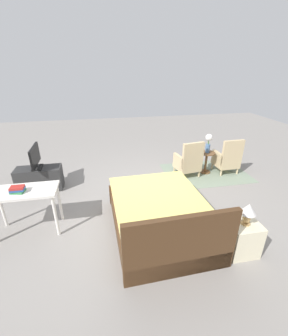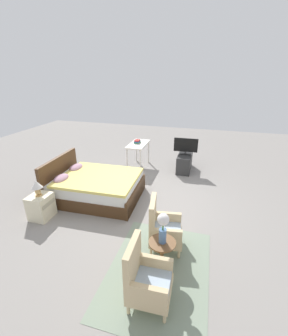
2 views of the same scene
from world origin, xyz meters
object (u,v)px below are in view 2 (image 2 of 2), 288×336
object	(u,v)px
nightstand	(41,207)
tv_flatscreen	(186,146)
armchair_by_window_left	(146,279)
bed	(95,186)
tv_stand	(185,162)
side_table	(162,253)
book_stack	(137,141)
vanity_desk	(138,147)
table_lamp	(37,186)
armchair_by_window_right	(163,229)
flower_vase	(163,225)

from	to	relation	value
nightstand	tv_flatscreen	world-z (taller)	tv_flatscreen
tv_flatscreen	armchair_by_window_left	bearing A→B (deg)	-179.73
bed	tv_stand	size ratio (longest dim) A/B	2.15
side_table	book_stack	xyz separation A→B (m)	(3.93, 1.62, 0.48)
nightstand	vanity_desk	distance (m)	3.42
table_lamp	book_stack	distance (m)	3.42
armchair_by_window_right	armchair_by_window_left	bearing A→B (deg)	179.96
nightstand	side_table	bearing A→B (deg)	-104.22
flower_vase	table_lamp	bearing A→B (deg)	75.79
bed	nightstand	xyz separation A→B (m)	(-1.06, 0.69, -0.04)
armchair_by_window_right	side_table	distance (m)	0.53
book_stack	nightstand	bearing A→B (deg)	161.83
armchair_by_window_right	vanity_desk	xyz separation A→B (m)	(3.36, 1.48, 0.28)
table_lamp	side_table	bearing A→B (deg)	-104.21
bed	vanity_desk	world-z (taller)	bed
side_table	armchair_by_window_right	bearing A→B (deg)	10.63
armchair_by_window_left	vanity_desk	size ratio (longest dim) A/B	0.88
armchair_by_window_right	tv_flatscreen	distance (m)	3.54
bed	tv_flatscreen	world-z (taller)	tv_flatscreen
tv_flatscreen	vanity_desk	distance (m)	1.47
bed	flower_vase	bearing A→B (deg)	-131.11
bed	armchair_by_window_right	bearing A→B (deg)	-122.76
book_stack	tv_flatscreen	bearing A→B (deg)	-86.15
vanity_desk	flower_vase	bearing A→B (deg)	-157.95
tv_stand	tv_flatscreen	world-z (taller)	tv_flatscreen
bed	tv_stand	world-z (taller)	bed
side_table	bed	bearing A→B (deg)	48.89
flower_vase	book_stack	bearing A→B (deg)	22.39
side_table	vanity_desk	xyz separation A→B (m)	(3.89, 1.57, 0.31)
side_table	vanity_desk	distance (m)	4.20
nightstand	tv_flatscreen	bearing A→B (deg)	-37.45
book_stack	vanity_desk	bearing A→B (deg)	-135.48
bed	tv_stand	xyz separation A→B (m)	(2.29, -1.88, -0.04)
bed	vanity_desk	distance (m)	2.21
bed	nightstand	distance (m)	1.27
armchair_by_window_right	nightstand	xyz separation A→B (m)	(0.16, 2.59, -0.12)
bed	table_lamp	world-z (taller)	bed
side_table	tv_stand	bearing A→B (deg)	1.71
book_stack	table_lamp	bearing A→B (deg)	161.81
side_table	vanity_desk	size ratio (longest dim) A/B	0.54
flower_vase	tv_stand	xyz separation A→B (m)	(4.03, 0.12, -0.59)
side_table	book_stack	world-z (taller)	book_stack
armchair_by_window_right	flower_vase	size ratio (longest dim) A/B	1.93
armchair_by_window_left	armchair_by_window_right	distance (m)	1.05
table_lamp	vanity_desk	xyz separation A→B (m)	(3.20, -1.12, -0.08)
tv_stand	tv_flatscreen	xyz separation A→B (m)	(0.00, 0.00, 0.52)
flower_vase	nightstand	world-z (taller)	flower_vase
tv_stand	nightstand	bearing A→B (deg)	142.53
nightstand	book_stack	distance (m)	3.47
side_table	armchair_by_window_left	bearing A→B (deg)	169.52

